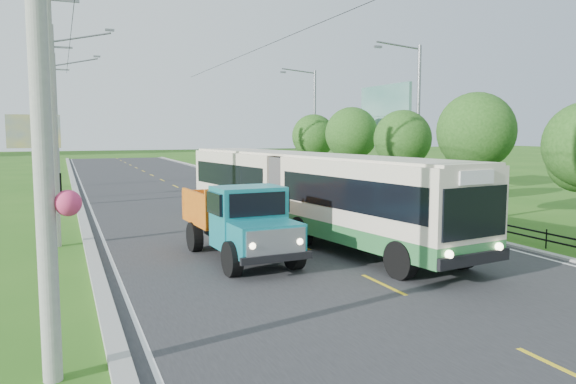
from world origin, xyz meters
TOP-DOWN VIEW (x-y plane):
  - ground at (0.00, 0.00)m, footprint 240.00×240.00m
  - road at (0.00, 20.00)m, footprint 14.00×120.00m
  - curb_left at (-7.20, 20.00)m, footprint 0.40×120.00m
  - curb_right at (7.15, 20.00)m, footprint 0.30×120.00m
  - edge_line_left at (-6.65, 20.00)m, footprint 0.12×120.00m
  - edge_line_right at (6.65, 20.00)m, footprint 0.12×120.00m
  - centre_dash at (0.00, 0.00)m, footprint 0.12×2.20m
  - railing_right at (8.00, 14.00)m, footprint 0.04×40.00m
  - pole_nearest at (-8.24, -3.00)m, footprint 3.51×0.44m
  - pole_near at (-8.26, 9.00)m, footprint 3.51×0.32m
  - pole_mid at (-8.26, 21.00)m, footprint 3.51×0.32m
  - pole_far at (-8.26, 33.00)m, footprint 3.51×0.32m
  - tree_third at (9.86, 8.14)m, footprint 3.60×3.62m
  - tree_fourth at (9.86, 14.14)m, footprint 3.24×3.31m
  - tree_fifth at (9.86, 20.14)m, footprint 3.48×3.52m
  - tree_back at (9.86, 26.14)m, footprint 3.30×3.36m
  - streetlight_mid at (10.64, 14.00)m, footprint 3.02×0.20m
  - streetlight_far at (10.64, 28.00)m, footprint 3.02×0.20m
  - planter_near at (8.60, 6.00)m, footprint 0.64×0.64m
  - planter_mid at (8.60, 14.00)m, footprint 0.64×0.64m
  - planter_far at (8.60, 22.00)m, footprint 0.64×0.64m
  - billboard_left at (-9.50, 24.00)m, footprint 3.00×0.20m
  - billboard_right at (12.30, 20.00)m, footprint 0.24×6.00m
  - bus at (0.94, 7.28)m, footprint 5.19×16.98m
  - dump_truck at (-2.70, 4.53)m, footprint 2.64×6.02m

SIDE VIEW (x-z plane):
  - ground at x=0.00m, z-range 0.00..0.00m
  - road at x=0.00m, z-range 0.00..0.02m
  - edge_line_left at x=-6.65m, z-range 0.02..0.02m
  - edge_line_right at x=6.65m, z-range 0.02..0.02m
  - centre_dash at x=0.00m, z-range 0.02..0.02m
  - curb_right at x=7.15m, z-range 0.00..0.10m
  - curb_left at x=-7.20m, z-range 0.00..0.15m
  - planter_near at x=8.60m, z-range -0.05..0.62m
  - planter_mid at x=8.60m, z-range -0.05..0.62m
  - planter_far at x=8.60m, z-range -0.05..0.62m
  - railing_right at x=8.00m, z-range 0.00..0.60m
  - dump_truck at x=-2.70m, z-range 0.16..2.64m
  - bus at x=0.94m, z-range 0.33..3.57m
  - tree_fourth at x=9.86m, z-range 0.89..6.29m
  - tree_back at x=9.86m, z-range 0.90..6.40m
  - tree_fifth at x=9.86m, z-range 0.95..6.75m
  - billboard_left at x=-9.50m, z-range 1.27..6.47m
  - tree_third at x=9.86m, z-range 0.99..6.99m
  - streetlight_mid at x=10.64m, z-range 0.37..9.44m
  - streetlight_far at x=10.64m, z-range 0.37..9.44m
  - pole_nearest at x=-8.24m, z-range -0.06..9.94m
  - pole_near at x=-8.26m, z-range 0.09..10.09m
  - pole_mid at x=-8.26m, z-range 0.09..10.09m
  - pole_far at x=-8.26m, z-range 0.09..10.09m
  - billboard_right at x=12.30m, z-range 1.69..8.99m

